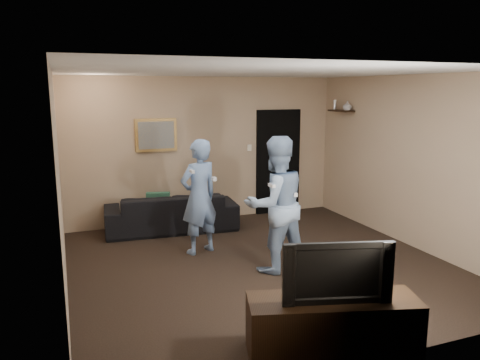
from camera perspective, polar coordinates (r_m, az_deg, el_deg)
name	(u,v)px	position (r m, az deg, el deg)	size (l,w,h in m)	color
ground	(260,265)	(6.57, 2.44, -10.26)	(5.00, 5.00, 0.00)	black
ceiling	(262,72)	(6.12, 2.64, 13.04)	(5.00, 5.00, 0.04)	silver
wall_back	(206,150)	(8.54, -4.21, 3.71)	(5.00, 0.04, 2.60)	tan
wall_front	(380,221)	(4.11, 16.70, -4.76)	(5.00, 0.04, 2.60)	tan
wall_left	(60,186)	(5.71, -21.13, -0.67)	(0.04, 5.00, 2.60)	tan
wall_right	(412,162)	(7.56, 20.18, 2.11)	(0.04, 5.00, 2.60)	tan
sofa	(171,212)	(8.10, -8.37, -3.84)	(2.21, 0.86, 0.65)	black
throw_pillow	(158,204)	(8.01, -9.93, -2.88)	(0.39, 0.12, 0.39)	#194D3A
painting_frame	(156,135)	(8.26, -10.20, 5.42)	(0.72, 0.05, 0.57)	olive
painting_canvas	(156,135)	(8.24, -10.16, 5.40)	(0.62, 0.01, 0.47)	slate
doorway	(278,162)	(9.08, 4.66, 2.23)	(0.90, 0.06, 2.00)	black
light_switch	(249,148)	(8.80, 1.15, 3.96)	(0.08, 0.02, 0.12)	silver
wall_shelf	(341,111)	(8.86, 12.22, 8.24)	(0.20, 0.60, 0.03)	black
shelf_vase	(347,106)	(8.69, 12.95, 8.81)	(0.16, 0.16, 0.17)	#B1B1B6
shelf_figurine	(335,105)	(9.04, 11.47, 8.99)	(0.06, 0.06, 0.18)	#B7B7BC
tv_console	(333,327)	(4.55, 11.23, -17.19)	(1.55, 0.50, 0.55)	black
television	(335,269)	(4.31, 11.51, -10.63)	(0.98, 0.13, 0.56)	black
wii_player_left	(199,197)	(6.82, -5.01, -2.05)	(0.72, 0.59, 1.69)	#6987B6
wii_player_right	(275,204)	(6.14, 4.33, -2.99)	(0.93, 0.76, 1.80)	#88A4C6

